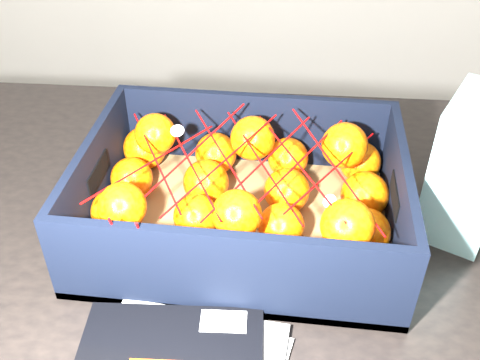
# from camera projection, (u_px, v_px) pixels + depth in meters

# --- Properties ---
(table) EXTENTS (1.23, 0.85, 0.75)m
(table) POSITION_uv_depth(u_px,v_px,m) (209.00, 266.00, 0.89)
(table) COLOR black
(table) RESTS_ON ground
(produce_crate) EXTENTS (0.44, 0.33, 0.13)m
(produce_crate) POSITION_uv_depth(u_px,v_px,m) (243.00, 205.00, 0.79)
(produce_crate) COLOR olive
(produce_crate) RESTS_ON table
(clementine_heap) EXTENTS (0.42, 0.31, 0.12)m
(clementine_heap) POSITION_uv_depth(u_px,v_px,m) (244.00, 195.00, 0.78)
(clementine_heap) COLOR #FF6105
(clementine_heap) RESTS_ON produce_crate
(mesh_net) EXTENTS (0.37, 0.29, 0.09)m
(mesh_net) POSITION_uv_depth(u_px,v_px,m) (236.00, 167.00, 0.74)
(mesh_net) COLOR #C10707
(mesh_net) RESTS_ON clementine_heap
(retail_carton) EXTENTS (0.14, 0.16, 0.20)m
(retail_carton) POSITION_uv_depth(u_px,v_px,m) (471.00, 167.00, 0.76)
(retail_carton) COLOR white
(retail_carton) RESTS_ON table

